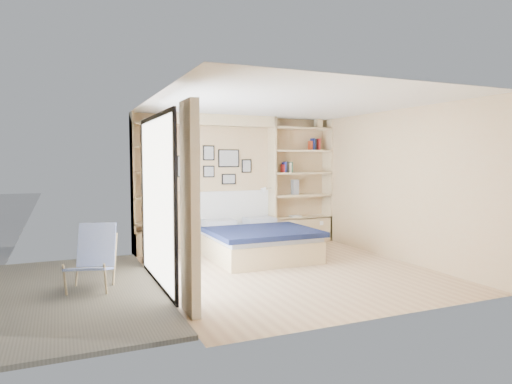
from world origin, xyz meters
name	(u,v)px	position (x,y,z in m)	size (l,w,h in m)	color
ground	(289,270)	(0.00, 0.00, 0.00)	(4.50, 4.50, 0.00)	tan
room_shell	(230,193)	(-0.39, 1.52, 1.08)	(4.50, 4.50, 4.50)	tan
bed	(254,240)	(-0.07, 1.16, 0.27)	(1.72, 2.15, 1.07)	#CBB381
photo_gallery	(214,163)	(-0.45, 2.22, 1.60)	(1.48, 0.02, 0.82)	black
reading_lamps	(225,190)	(-0.30, 2.00, 1.10)	(1.92, 0.12, 0.15)	silver
shelf_decor	(287,160)	(1.04, 2.07, 1.67)	(3.56, 0.23, 2.03)	#A51E1E
deck	(23,299)	(-3.60, 0.00, 0.00)	(3.20, 4.00, 0.05)	#736855
deck_chair	(93,258)	(-2.78, 0.15, 0.40)	(0.72, 0.95, 0.85)	tan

